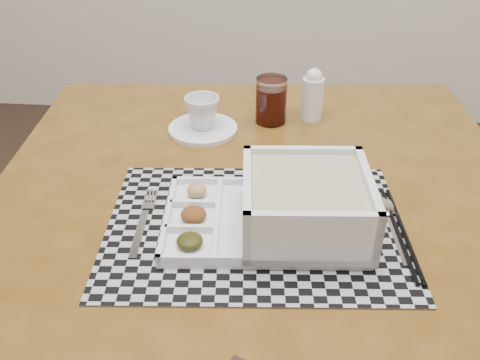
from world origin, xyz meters
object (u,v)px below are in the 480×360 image
object	(u,v)px
serving_tray	(295,209)
cup	(202,112)
creamer_bottle	(313,95)
dining_table	(259,223)
juice_glass	(271,102)

from	to	relation	value
serving_tray	cup	world-z (taller)	serving_tray
serving_tray	cup	xyz separation A→B (m)	(-0.20, 0.33, 0.00)
creamer_bottle	dining_table	bearing A→B (deg)	-107.90
dining_table	cup	xyz separation A→B (m)	(-0.14, 0.22, 0.12)
dining_table	creamer_bottle	bearing A→B (deg)	72.10
dining_table	juice_glass	world-z (taller)	juice_glass
serving_tray	dining_table	bearing A→B (deg)	118.83
juice_glass	dining_table	bearing A→B (deg)	-91.38
dining_table	creamer_bottle	world-z (taller)	creamer_bottle
cup	creamer_bottle	size ratio (longest dim) A/B	0.63
cup	juice_glass	bearing A→B (deg)	47.38
dining_table	serving_tray	world-z (taller)	serving_tray
dining_table	juice_glass	distance (m)	0.30
serving_tray	creamer_bottle	world-z (taller)	creamer_bottle
creamer_bottle	juice_glass	bearing A→B (deg)	-165.33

